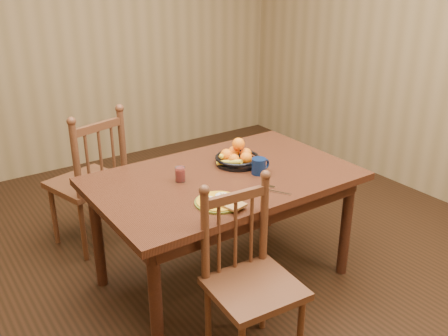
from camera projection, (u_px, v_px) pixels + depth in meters
room at (224, 79)px, 2.84m from camera, size 4.52×5.02×2.72m
dining_table at (224, 188)px, 3.10m from camera, size 1.60×1.00×0.75m
chair_far at (90, 182)px, 3.58m from camera, size 0.57×0.56×1.03m
chair_near at (250, 281)px, 2.54m from camera, size 0.47×0.45×0.96m
breakfast_plate at (219, 202)px, 2.71m from camera, size 0.26×0.30×0.04m
fork at (276, 190)px, 2.86m from camera, size 0.08×0.18×0.00m
spoon at (222, 202)px, 2.73m from camera, size 0.06×0.15×0.01m
coffee_mug at (259, 166)px, 3.08m from camera, size 0.13×0.09×0.10m
juice_glass at (180, 175)px, 2.97m from camera, size 0.06×0.06×0.09m
fruit_bowl at (237, 157)px, 3.22m from camera, size 0.29×0.29×0.17m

